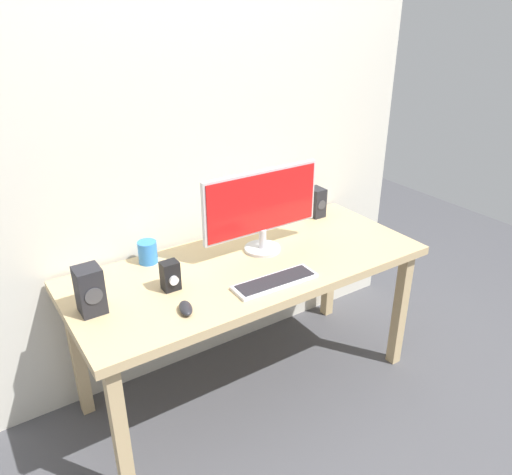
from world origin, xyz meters
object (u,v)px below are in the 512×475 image
coffee_mug (148,252)px  speaker_left (90,290)px  desk (249,277)px  audio_controller (170,276)px  monitor (262,206)px  speaker_right (316,202)px  mouse (186,308)px  keyboard_primary (275,282)px

coffee_mug → speaker_left: bearing=-142.7°
desk → audio_controller: bearing=-178.4°
monitor → speaker_right: (0.48, 0.18, -0.14)m
desk → mouse: mouse is taller
monitor → speaker_left: (-0.84, -0.08, -0.13)m
keyboard_primary → audio_controller: (-0.39, 0.20, 0.05)m
mouse → coffee_mug: (0.04, 0.46, 0.04)m
monitor → keyboard_primary: bearing=-113.6°
monitor → mouse: (-0.54, -0.28, -0.21)m
keyboard_primary → coffee_mug: 0.61m
keyboard_primary → speaker_left: size_ratio=2.01×
monitor → speaker_left: bearing=-174.8°
keyboard_primary → speaker_left: speaker_left is taller
desk → mouse: size_ratio=16.06×
speaker_left → audio_controller: 0.33m
desk → speaker_right: (0.61, 0.26, 0.15)m
keyboard_primary → mouse: (-0.41, 0.02, 0.01)m
speaker_left → audio_controller: speaker_left is taller
desk → keyboard_primary: keyboard_primary is taller
speaker_left → audio_controller: size_ratio=1.51×
monitor → mouse: size_ratio=5.96×
mouse → speaker_left: (-0.30, 0.20, 0.08)m
keyboard_primary → speaker_right: 0.78m
speaker_left → audio_controller: bearing=-2.9°
audio_controller → keyboard_primary: bearing=-27.5°
coffee_mug → audio_controller: bearing=-92.6°
speaker_right → keyboard_primary: bearing=-142.2°
desk → mouse: bearing=-155.0°
monitor → coffee_mug: bearing=160.5°
desk → coffee_mug: (-0.38, 0.26, 0.12)m
monitor → desk: bearing=-146.1°
keyboard_primary → audio_controller: 0.44m
keyboard_primary → speaker_right: size_ratio=2.39×
desk → speaker_right: bearing=23.5°
speaker_right → speaker_left: size_ratio=0.84×
desk → speaker_left: speaker_left is taller
desk → coffee_mug: 0.48m
speaker_left → desk: bearing=-0.5°
desk → speaker_left: size_ratio=8.67×
speaker_right → coffee_mug: 0.99m
monitor → speaker_left: size_ratio=3.21×
mouse → speaker_left: bearing=162.4°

